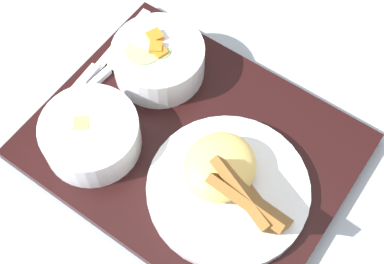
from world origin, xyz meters
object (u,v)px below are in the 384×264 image
at_px(bowl_soup, 90,134).
at_px(knife, 96,68).
at_px(bowl_salad, 158,58).
at_px(plate_main, 230,184).
at_px(spoon, 113,66).

xyz_separation_m(bowl_soup, knife, (-0.09, 0.08, -0.02)).
relative_size(bowl_salad, knife, 0.66).
bearing_deg(bowl_salad, bowl_soup, -81.37).
xyz_separation_m(bowl_salad, bowl_soup, (0.02, -0.14, -0.00)).
bearing_deg(bowl_salad, knife, -136.81).
height_order(bowl_salad, knife, bowl_salad).
height_order(bowl_salad, plate_main, plate_main).
height_order(bowl_soup, spoon, bowl_soup).
bearing_deg(spoon, plate_main, -99.30).
bearing_deg(knife, plate_main, -103.61).
distance_m(bowl_soup, plate_main, 0.18).
distance_m(bowl_salad, plate_main, 0.20).
bearing_deg(bowl_soup, bowl_salad, 98.63).
xyz_separation_m(bowl_soup, spoon, (-0.07, 0.10, -0.02)).
height_order(bowl_soup, plate_main, plate_main).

